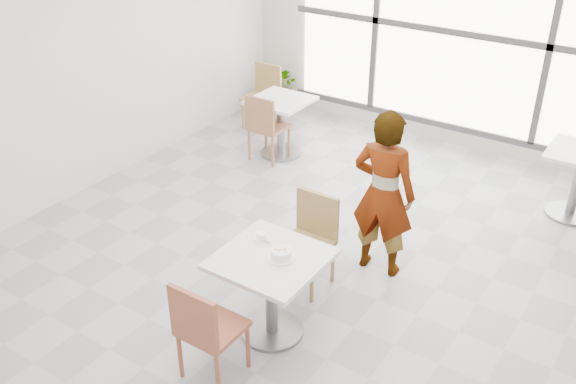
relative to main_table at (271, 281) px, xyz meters
The scene contains 14 objects.
floor 1.02m from the main_table, 103.95° to the left, with size 7.00×7.00×0.00m, color #9E9EA5.
wall_back 4.47m from the main_table, 92.79° to the left, with size 6.00×6.00×0.00m, color silver.
wall_left 3.46m from the main_table, 165.11° to the left, with size 7.00×7.00×0.00m, color silver.
window 4.40m from the main_table, 92.83° to the left, with size 4.60×0.07×2.52m.
main_table is the anchor object (origin of this frame).
chair_near 0.70m from the main_table, 98.55° to the right, with size 0.42×0.42×0.87m.
chair_far 0.78m from the main_table, 98.36° to the left, with size 0.42×0.42×0.87m.
oatmeal_bowl 0.28m from the main_table, 18.39° to the left, with size 0.21×0.21×0.09m.
coffee_cup 0.36m from the main_table, 142.33° to the left, with size 0.16×0.13×0.07m.
person 1.36m from the main_table, 76.29° to the left, with size 0.58×0.38×1.60m, color black.
bg_table_left 3.38m from the main_table, 123.12° to the left, with size 0.70×0.70×0.75m.
bg_chair_left_near 3.19m from the main_table, 126.50° to the left, with size 0.42×0.42×0.87m.
bg_chair_left_far 4.32m from the main_table, 126.46° to the left, with size 0.42×0.42×0.87m.
plant_left 4.86m from the main_table, 123.52° to the left, with size 0.66×0.57×0.73m, color #3F873B.
Camera 1 is at (2.55, -4.11, 3.56)m, focal length 39.50 mm.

